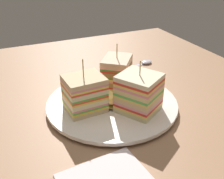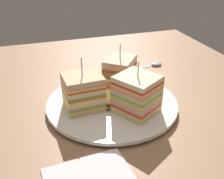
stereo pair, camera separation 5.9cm
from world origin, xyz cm
name	(u,v)px [view 2 (the right image)]	position (x,y,z in cm)	size (l,w,h in cm)	color
ground_plane	(112,110)	(0.00, 0.00, -0.90)	(102.27, 91.01, 1.80)	#9F7352
plate	(112,103)	(0.00, 0.00, 0.86)	(29.31, 29.31, 1.42)	white
sandwich_wedge_0	(83,92)	(0.56, -6.50, 5.21)	(7.28, 8.30, 11.49)	beige
sandwich_wedge_1	(137,94)	(5.49, 3.54, 5.49)	(10.63, 10.45, 11.30)	beige
sandwich_wedge_2	(120,74)	(-5.38, 3.69, 5.35)	(9.98, 9.68, 11.34)	#D4C37B
chip_pile	(110,100)	(1.20, -0.94, 2.54)	(6.73, 5.93, 2.61)	#ECD576
spoon	(150,65)	(-18.27, 18.12, 0.39)	(2.69, 14.53, 1.00)	silver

